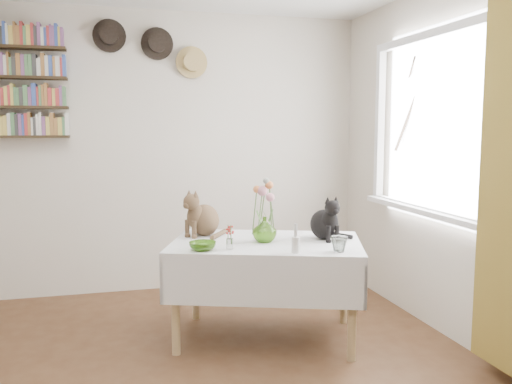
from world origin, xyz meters
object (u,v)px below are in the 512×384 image
object	(u,v)px
flower_vase	(265,229)
bookshelf_unit	(2,82)
dining_table	(266,265)
tabby_cat	(205,212)
black_cat	(324,216)

from	to	relation	value
flower_vase	bookshelf_unit	distance (m)	2.50
flower_vase	dining_table	bearing A→B (deg)	44.14
tabby_cat	flower_vase	size ratio (longest dim) A/B	1.98
black_cat	flower_vase	bearing A→B (deg)	174.94
bookshelf_unit	flower_vase	bearing A→B (deg)	-35.73
black_cat	dining_table	bearing A→B (deg)	172.74
tabby_cat	bookshelf_unit	distance (m)	2.02
flower_vase	bookshelf_unit	size ratio (longest dim) A/B	0.17
flower_vase	bookshelf_unit	bearing A→B (deg)	144.27
bookshelf_unit	black_cat	bearing A→B (deg)	-30.18
tabby_cat	black_cat	size ratio (longest dim) A/B	1.09
black_cat	flower_vase	distance (m)	0.44
dining_table	bookshelf_unit	size ratio (longest dim) A/B	1.50
tabby_cat	flower_vase	world-z (taller)	tabby_cat
dining_table	flower_vase	size ratio (longest dim) A/B	8.56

